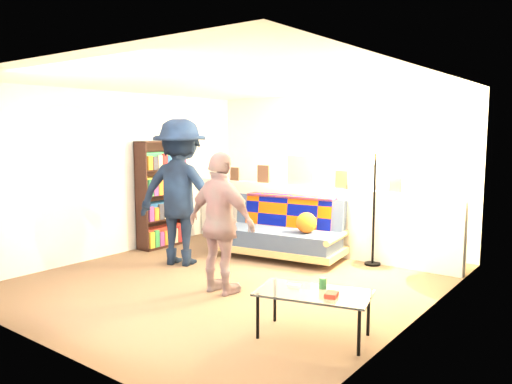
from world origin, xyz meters
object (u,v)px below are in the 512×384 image
(person_left, at_px, (181,192))
(person_right, at_px, (221,223))
(coffee_table, at_px, (314,295))
(floor_lamp, at_px, (376,183))
(bookshelf, at_px, (162,198))
(futon_sofa, at_px, (283,233))

(person_left, height_order, person_right, person_left)
(coffee_table, bearing_deg, floor_lamp, 102.73)
(bookshelf, relative_size, person_right, 1.05)
(person_right, bearing_deg, bookshelf, -25.50)
(bookshelf, bearing_deg, coffee_table, -23.30)
(futon_sofa, relative_size, bookshelf, 1.14)
(coffee_table, distance_m, person_right, 1.58)
(floor_lamp, distance_m, person_left, 2.66)
(coffee_table, height_order, person_left, person_left)
(floor_lamp, xyz_separation_m, person_right, (-0.87, -2.18, -0.33))
(floor_lamp, bearing_deg, person_left, -144.19)
(futon_sofa, xyz_separation_m, person_left, (-0.92, -1.13, 0.63))
(coffee_table, xyz_separation_m, person_left, (-2.74, 1.06, 0.61))
(coffee_table, relative_size, floor_lamp, 0.69)
(bookshelf, xyz_separation_m, coffee_table, (3.75, -1.61, -0.39))
(coffee_table, xyz_separation_m, person_right, (-1.46, 0.43, 0.41))
(floor_lamp, xyz_separation_m, person_left, (-2.15, -1.55, -0.14))
(bookshelf, height_order, coffee_table, bookshelf)
(futon_sofa, height_order, bookshelf, bookshelf)
(bookshelf, relative_size, coffee_table, 1.52)
(futon_sofa, xyz_separation_m, coffee_table, (1.82, -2.19, 0.03))
(person_left, xyz_separation_m, person_right, (1.28, -0.63, -0.19))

